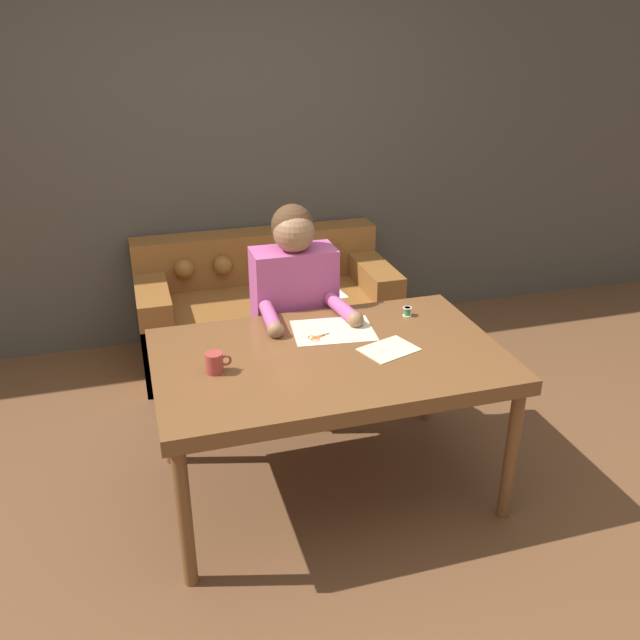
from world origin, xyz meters
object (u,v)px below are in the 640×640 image
Objects in this scene: thread_spool at (407,312)px; dining_table at (329,366)px; person at (295,316)px; mug at (215,363)px; scissors at (321,336)px; couch at (265,311)px.

dining_table is at bearing -150.53° from thread_spool.
mug is (-0.52, -0.66, 0.14)m from person.
scissors is at bearing 20.73° from mug.
thread_spool is (0.50, 0.28, 0.09)m from dining_table.
person is 27.96× the size of thread_spool.
couch is 14.69× the size of mug.
scissors is (0.01, 0.17, 0.07)m from dining_table.
couch is at bearing 110.97° from thread_spool.
couch is at bearing 89.55° from scissors.
dining_table is 0.63m from person.
scissors is at bearing -167.16° from thread_spool.
scissors is (-0.01, -1.35, 0.45)m from couch.
thread_spool is at bearing 29.47° from dining_table.
mug reaches higher than dining_table.
scissors is 0.56m from mug.
dining_table is 0.18m from scissors.
couch is 1.72m from mug.
dining_table is 0.53m from mug.
couch is 1.32× the size of person.
thread_spool is (1.01, 0.31, -0.02)m from mug.
thread_spool is (0.50, -0.34, 0.11)m from person.
dining_table is at bearing -90.17° from person.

